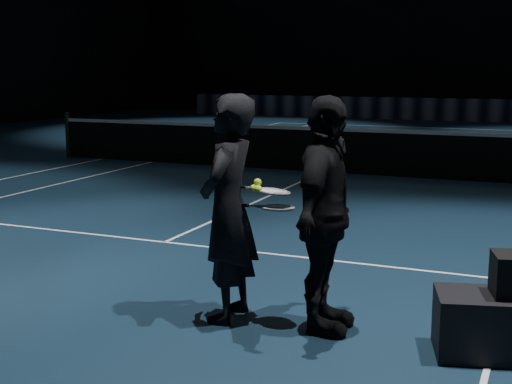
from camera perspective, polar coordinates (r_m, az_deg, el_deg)
floor at (r=14.84m, az=5.23°, el=1.53°), size 36.00×36.00×0.00m
court_lines at (r=14.84m, az=5.23°, el=1.54°), size 10.98×23.78×0.01m
net_post_left at (r=17.78m, az=-14.83°, el=4.44°), size 0.10×0.10×1.10m
net_mesh at (r=14.78m, az=5.26°, el=3.25°), size 12.80×0.02×0.86m
net_tape at (r=14.73m, az=5.29°, el=5.05°), size 12.80×0.03×0.07m
sponsor_backdrop at (r=29.87m, az=14.47°, el=6.42°), size 22.00×0.15×0.90m
player_a at (r=6.13m, az=-2.23°, el=-1.35°), size 0.51×0.74×1.97m
player_b at (r=5.87m, az=5.50°, el=-1.90°), size 0.55×1.18×1.97m
racket_lower at (r=5.97m, az=1.78°, el=-1.26°), size 0.69×0.26×0.03m
racket_upper at (r=6.00m, az=1.45°, el=0.02°), size 0.70×0.30×0.10m
tennis_balls at (r=6.01m, az=0.04°, el=0.42°), size 0.12×0.10×0.12m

